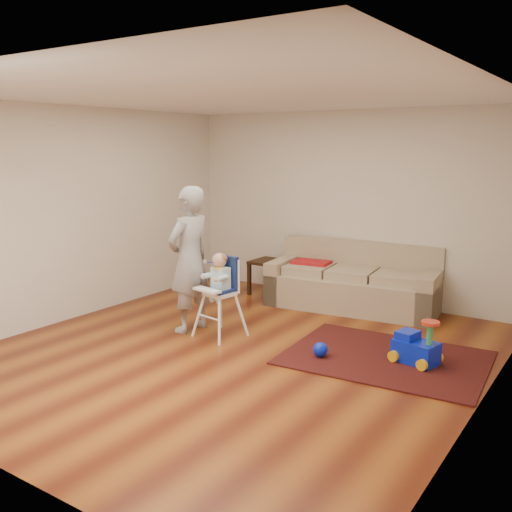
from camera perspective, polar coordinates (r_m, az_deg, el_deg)
The scene contains 9 objects.
ground at distance 6.27m, azimuth -2.06°, elevation -9.59°, with size 5.50×5.50×0.00m, color #4E1B0B.
room_envelope at distance 6.32m, azimuth 0.64°, elevation 8.00°, with size 5.04×5.52×2.72m.
sofa at distance 7.92m, azimuth 9.67°, elevation -2.05°, with size 2.38×1.20×0.88m.
side_table at distance 8.60m, azimuth 1.42°, elevation -2.13°, with size 0.51×0.51×0.51m, color black, non-canonical shape.
area_rug at distance 6.24m, azimuth 12.81°, elevation -9.89°, with size 2.02×1.52×0.02m, color black.
ride_on_toy at distance 6.10m, azimuth 15.74°, elevation -8.10°, with size 0.43×0.31×0.47m, color #0A20D7, non-canonical shape.
toy_ball at distance 6.11m, azimuth 6.46°, elevation -9.28°, with size 0.16×0.16×0.16m, color #0A20D7.
high_chair at distance 6.65m, azimuth -3.63°, elevation -4.04°, with size 0.53×0.53×1.00m.
adult at distance 6.82m, azimuth -6.66°, elevation -0.35°, with size 0.64×0.42×1.75m, color gray.
Camera 1 is at (3.45, -4.76, 2.20)m, focal length 40.00 mm.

